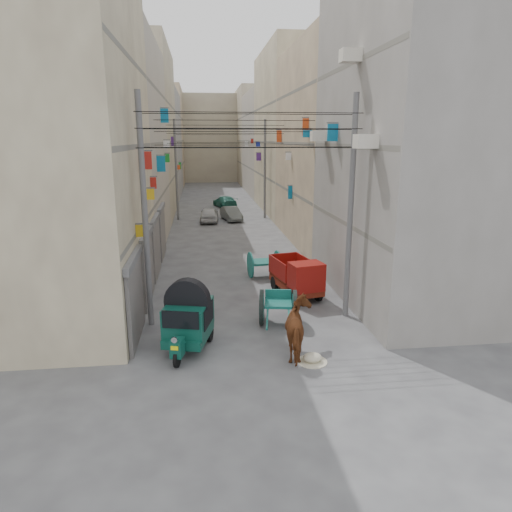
{
  "coord_description": "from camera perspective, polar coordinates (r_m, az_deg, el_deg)",
  "views": [
    {
      "loc": [
        -1.7,
        -9.64,
        6.48
      ],
      "look_at": [
        0.26,
        6.5,
        2.29
      ],
      "focal_mm": 32.0,
      "sensor_mm": 36.0,
      "label": 1
    }
  ],
  "objects": [
    {
      "name": "distant_car_grey",
      "position": [
        37.44,
        -3.12,
        5.3
      ],
      "size": [
        1.78,
        3.45,
        1.08
      ],
      "primitive_type": "imported",
      "rotation": [
        0.0,
        0.0,
        0.2
      ],
      "color": "#585D5B",
      "rests_on": "ground"
    },
    {
      "name": "distant_car_green",
      "position": [
        44.84,
        -3.9,
        6.81
      ],
      "size": [
        2.49,
        4.03,
        1.09
      ],
      "primitive_type": "imported",
      "rotation": [
        0.0,
        0.0,
        3.42
      ],
      "color": "#226355",
      "rests_on": "ground"
    },
    {
      "name": "utility_poles",
      "position": [
        26.81,
        -3.29,
        9.11
      ],
      "size": [
        7.4,
        22.2,
        8.0
      ],
      "color": "#5D5C5F",
      "rests_on": "ground"
    },
    {
      "name": "shutters_left",
      "position": [
        20.75,
        -12.84,
        0.17
      ],
      "size": [
        0.18,
        14.4,
        2.88
      ],
      "color": "#46464A",
      "rests_on": "ground"
    },
    {
      "name": "distant_car_white",
      "position": [
        36.87,
        -5.87,
        5.18
      ],
      "size": [
        1.59,
        3.57,
        1.19
      ],
      "primitive_type": "imported",
      "rotation": [
        0.0,
        0.0,
        3.09
      ],
      "color": "silver",
      "rests_on": "ground"
    },
    {
      "name": "ground",
      "position": [
        11.74,
        2.71,
        -19.07
      ],
      "size": [
        140.0,
        140.0,
        0.0
      ],
      "primitive_type": "plane",
      "color": "#454547",
      "rests_on": "ground"
    },
    {
      "name": "tonga_cart",
      "position": [
        16.4,
        2.78,
        -6.35
      ],
      "size": [
        1.51,
        2.95,
        1.27
      ],
      "rotation": [
        0.0,
        0.0,
        -0.16
      ],
      "color": "black",
      "rests_on": "ground"
    },
    {
      "name": "feed_sack",
      "position": [
        14.06,
        7.05,
        -12.48
      ],
      "size": [
        0.56,
        0.45,
        0.28
      ],
      "primitive_type": "ellipsoid",
      "color": "beige",
      "rests_on": "ground"
    },
    {
      "name": "auto_rickshaw",
      "position": [
        14.6,
        -8.49,
        -7.64
      ],
      "size": [
        1.82,
        2.57,
        1.75
      ],
      "rotation": [
        0.0,
        0.0,
        -0.25
      ],
      "color": "black",
      "rests_on": "ground"
    },
    {
      "name": "building_row_right",
      "position": [
        44.83,
        5.76,
        14.35
      ],
      "size": [
        8.0,
        62.0,
        14.0
      ],
      "color": "gray",
      "rests_on": "ground"
    },
    {
      "name": "overhead_cables",
      "position": [
        24.1,
        -2.97,
        15.11
      ],
      "size": [
        7.4,
        22.52,
        1.12
      ],
      "color": "black",
      "rests_on": "ground"
    },
    {
      "name": "end_cap_building",
      "position": [
        75.66,
        -5.8,
        14.39
      ],
      "size": [
        22.0,
        10.0,
        13.0
      ],
      "primitive_type": "cube",
      "color": "#B4AC8E",
      "rests_on": "ground"
    },
    {
      "name": "building_row_left",
      "position": [
        44.22,
        -15.56,
        13.91
      ],
      "size": [
        8.0,
        62.0,
        14.0
      ],
      "color": "beige",
      "rests_on": "ground"
    },
    {
      "name": "second_cart",
      "position": [
        21.93,
        1.0,
        -0.92
      ],
      "size": [
        1.56,
        1.41,
        1.25
      ],
      "rotation": [
        0.0,
        0.0,
        0.12
      ],
      "color": "#145B52",
      "rests_on": "ground"
    },
    {
      "name": "horse",
      "position": [
        14.14,
        5.56,
        -9.08
      ],
      "size": [
        1.13,
        2.11,
        1.71
      ],
      "primitive_type": "imported",
      "rotation": [
        0.0,
        0.0,
        3.04
      ],
      "color": "maroon",
      "rests_on": "ground"
    },
    {
      "name": "ac_units",
      "position": [
        18.14,
        10.73,
        17.22
      ],
      "size": [
        0.7,
        6.55,
        3.35
      ],
      "color": "silver",
      "rests_on": "ground"
    },
    {
      "name": "signboards",
      "position": [
        31.49,
        -3.85,
        8.85
      ],
      "size": [
        8.22,
        40.52,
        5.67
      ],
      "color": "#1B2DC1",
      "rests_on": "ground"
    },
    {
      "name": "mini_truck",
      "position": [
        19.11,
        5.41,
        -2.9
      ],
      "size": [
        1.92,
        3.19,
        1.68
      ],
      "rotation": [
        0.0,
        0.0,
        0.21
      ],
      "color": "black",
      "rests_on": "ground"
    }
  ]
}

